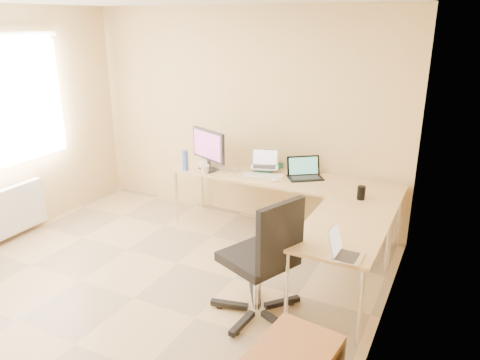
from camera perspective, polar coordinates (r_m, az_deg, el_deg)
The scene contains 21 objects.
floor at distance 4.52m, azimuth -12.98°, elevation -13.99°, with size 4.50×4.50×0.00m, color tan.
wall_back at distance 5.80m, azimuth 0.24°, elevation 7.91°, with size 4.50×4.50×0.00m, color tan.
wall_right at distance 3.09m, azimuth 16.80°, elevation -3.26°, with size 4.50×4.50×0.00m, color tan.
desk_main at distance 5.44m, azimuth 5.21°, elevation -3.27°, with size 2.65×0.70×0.73m, color tan.
desk_return at distance 4.32m, azimuth 12.44°, elevation -9.99°, with size 0.70×1.30×0.73m, color tan.
monitor at distance 5.48m, azimuth -3.88°, elevation 3.71°, with size 0.57×0.18×0.49m, color #262626.
book_stack at distance 5.58m, azimuth 3.42°, elevation 1.65°, with size 0.24×0.33×0.05m, color #156751.
laptop_center at distance 5.41m, azimuth 3.04°, elevation 2.54°, with size 0.32×0.24×0.21m, color silver.
laptop_black at distance 5.25m, azimuth 8.09°, elevation 1.44°, with size 0.38×0.28×0.24m, color black.
keyboard at distance 5.33m, azimuth 2.85°, elevation 0.61°, with size 0.46×0.13×0.02m, color white.
mouse at distance 5.16m, azimuth 4.24°, elevation 0.03°, with size 0.09×0.06×0.03m, color white.
mug at distance 5.40m, azimuth -4.33°, elevation 1.32°, with size 0.11×0.11×0.11m, color silver.
cd_stack at distance 5.51m, azimuth -0.70°, elevation 1.35°, with size 0.13×0.13×0.03m, color silver.
water_bottle at distance 5.52m, azimuth -6.75°, elevation 2.38°, with size 0.07×0.07×0.24m, color #3E62A3.
papers at distance 5.61m, azimuth -3.08°, elevation 1.51°, with size 0.20×0.28×0.01m, color silver.
white_box at distance 5.70m, azimuth -3.67°, elevation 2.18°, with size 0.22×0.16×0.08m, color silver.
desk_fan at distance 5.91m, azimuth -4.13°, elevation 3.86°, with size 0.23×0.23×0.29m, color white.
black_cup at distance 4.77m, azimuth 14.71°, elevation -1.55°, with size 0.08×0.08×0.14m, color black.
laptop_return at distance 3.60m, azimuth 13.02°, elevation -7.97°, with size 0.23×0.29×0.19m, color silver.
office_chair at distance 3.96m, azimuth 2.17°, elevation -10.12°, with size 0.68×0.68×1.13m, color black.
radiator at distance 5.97m, azimuth -26.07°, elevation -3.30°, with size 0.09×0.80×0.55m, color white.
Camera 1 is at (2.53, -2.84, 2.44)m, focal length 34.63 mm.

